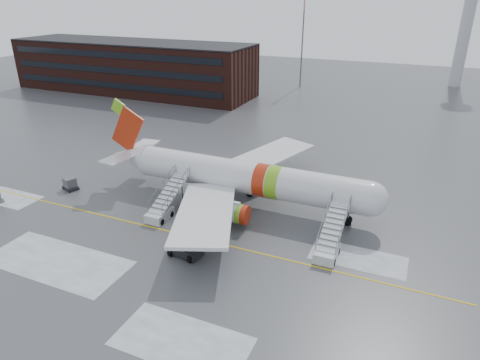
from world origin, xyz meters
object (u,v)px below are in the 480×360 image
at_px(airstair_fwd, 329,244).
at_px(airstair_aft, 163,208).
at_px(airliner, 239,177).
at_px(uld_container, 70,184).
at_px(pushback_tug, 184,247).

distance_m(airstair_fwd, airstair_aft, 18.88).
height_order(airliner, airstair_aft, airliner).
distance_m(airliner, uld_container, 22.32).
bearing_deg(pushback_tug, uld_container, 161.27).
xyz_separation_m(airstair_fwd, airstair_aft, (-18.88, 0.00, 0.00)).
distance_m(airstair_aft, uld_container, 15.06).
height_order(pushback_tug, uld_container, pushback_tug).
height_order(airliner, pushback_tug, airliner).
bearing_deg(airliner, pushback_tug, -92.31).
relative_size(airstair_fwd, airstair_aft, 1.00).
relative_size(pushback_tug, uld_container, 1.46).
distance_m(airstair_fwd, pushback_tug, 14.05).
bearing_deg(uld_container, pushback_tug, -18.73).
xyz_separation_m(airstair_fwd, pushback_tug, (-12.82, -5.75, -0.26)).
height_order(airstair_aft, uld_container, airstair_aft).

